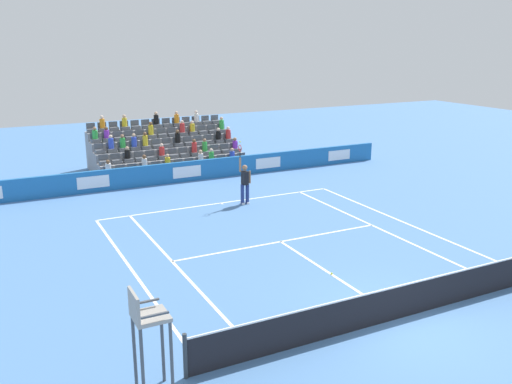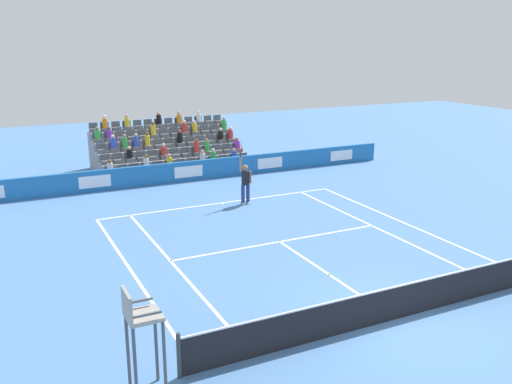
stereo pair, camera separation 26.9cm
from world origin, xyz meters
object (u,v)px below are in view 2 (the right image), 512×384
(tennis_net, at_px, (397,302))
(loose_tennis_ball, at_px, (329,274))
(umpire_chair, at_px, (141,327))
(tennis_player, at_px, (245,182))

(tennis_net, relative_size, loose_tennis_ball, 176.03)
(loose_tennis_ball, bearing_deg, umpire_chair, 26.22)
(tennis_player, relative_size, umpire_chair, 1.22)
(umpire_chair, relative_size, loose_tennis_ball, 34.41)
(tennis_net, bearing_deg, loose_tennis_ball, -89.94)
(tennis_net, distance_m, loose_tennis_ball, 3.18)
(tennis_player, height_order, umpire_chair, tennis_player)
(tennis_net, height_order, loose_tennis_ball, tennis_net)
(umpire_chair, bearing_deg, tennis_net, -178.45)
(tennis_net, distance_m, tennis_player, 11.34)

